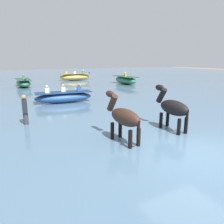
# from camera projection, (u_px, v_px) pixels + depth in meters

# --- Properties ---
(ground_plane) EXTENTS (120.00, 120.00, 0.00)m
(ground_plane) POSITION_uv_depth(u_px,v_px,m) (196.00, 164.00, 6.45)
(ground_plane) COLOR #756B56
(water_surface) EXTENTS (90.00, 90.00, 0.36)m
(water_surface) POSITION_uv_depth(u_px,v_px,m) (82.00, 101.00, 15.03)
(water_surface) COLOR slate
(water_surface) RESTS_ON ground
(horse_lead_dark_bay) EXTENTS (0.64, 1.84, 1.99)m
(horse_lead_dark_bay) POSITION_uv_depth(u_px,v_px,m) (124.00, 118.00, 7.08)
(horse_lead_dark_bay) COLOR #382319
(horse_lead_dark_bay) RESTS_ON ground
(horse_trailing_black) EXTENTS (0.50, 1.87, 2.04)m
(horse_trailing_black) POSITION_uv_depth(u_px,v_px,m) (172.00, 109.00, 8.28)
(horse_trailing_black) COLOR black
(horse_trailing_black) RESTS_ON ground
(boat_distant_west) EXTENTS (1.30, 3.52, 1.23)m
(boat_distant_west) POSITION_uv_depth(u_px,v_px,m) (23.00, 83.00, 21.49)
(boat_distant_west) COLOR #337556
(boat_distant_west) RESTS_ON water_surface
(boat_near_starboard) EXTENTS (4.10, 1.86, 1.32)m
(boat_near_starboard) POSITION_uv_depth(u_px,v_px,m) (75.00, 77.00, 28.03)
(boat_near_starboard) COLOR gold
(boat_near_starboard) RESTS_ON water_surface
(boat_mid_channel) EXTENTS (3.68, 1.46, 1.15)m
(boat_mid_channel) POSITION_uv_depth(u_px,v_px,m) (64.00, 97.00, 13.73)
(boat_mid_channel) COLOR #28518E
(boat_mid_channel) RESTS_ON water_surface
(boat_far_offshore) EXTENTS (1.43, 3.79, 1.30)m
(boat_far_offshore) POSITION_uv_depth(u_px,v_px,m) (126.00, 80.00, 24.00)
(boat_far_offshore) COLOR #337556
(boat_far_offshore) RESTS_ON water_surface
(person_wading_close) EXTENTS (0.23, 0.34, 1.63)m
(person_wading_close) POSITION_uv_depth(u_px,v_px,m) (25.00, 113.00, 9.07)
(person_wading_close) COLOR #383842
(person_wading_close) RESTS_ON ground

